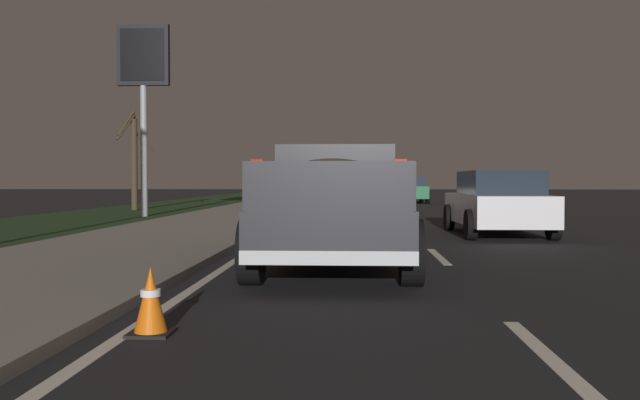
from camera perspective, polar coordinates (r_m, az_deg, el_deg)
name	(u,v)px	position (r m, az deg, el deg)	size (l,w,h in m)	color
ground	(390,213)	(27.18, 6.05, -1.09)	(144.00, 144.00, 0.00)	black
sidewalk_shoulder	(251,211)	(27.47, -5.91, -0.94)	(108.00, 4.00, 0.12)	gray
grass_verge	(132,212)	(28.68, -15.83, -1.00)	(108.00, 6.00, 0.01)	#1E3819
lane_markings	(330,210)	(29.20, 0.84, -0.88)	(108.00, 3.54, 0.01)	silver
pickup_truck	(335,202)	(10.13, 1.26, -0.20)	(5.43, 2.30, 1.87)	#232328
sedan_green	(409,189)	(39.38, 7.66, 0.90)	(4.43, 2.08, 1.54)	#14592D
sedan_silver	(349,193)	(28.86, 2.52, 0.63)	(4.43, 2.07, 1.54)	#B2B5BA
sedan_white	(497,202)	(16.53, 14.95, -0.20)	(4.43, 2.07, 1.54)	silver
sedan_tan	(350,189)	(41.47, 2.61, 0.95)	(4.44, 2.08, 1.54)	#9E845B
gas_price_sign	(143,72)	(25.30, -14.92, 10.53)	(0.27, 1.90, 6.95)	#99999E
bare_tree_far	(134,159)	(30.64, -15.66, 3.37)	(1.70, 1.30, 4.42)	#423323
traffic_cone_near	(151,302)	(5.89, -14.32, -8.45)	(0.36, 0.36, 0.58)	black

